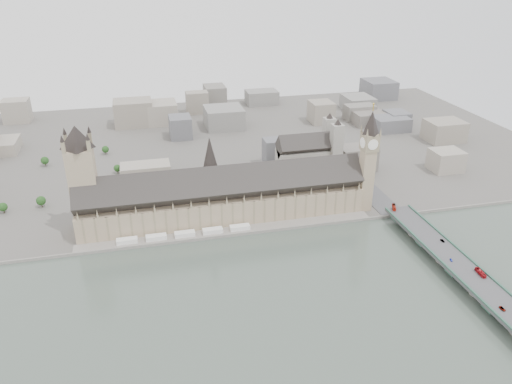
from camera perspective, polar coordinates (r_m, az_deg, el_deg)
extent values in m
plane|color=#595651|center=(460.57, -3.25, -4.22)|extent=(900.00, 900.00, 0.00)
plane|color=#4A574C|center=(330.21, 2.32, -18.09)|extent=(600.00, 600.00, 0.00)
cube|color=gray|center=(447.02, -2.90, -4.98)|extent=(600.00, 1.50, 3.00)
cube|color=gray|center=(453.66, -3.08, -4.57)|extent=(270.00, 15.00, 2.00)
cube|color=white|center=(447.87, -14.53, -5.41)|extent=(18.00, 7.00, 4.00)
cube|color=white|center=(447.38, -11.33, -5.10)|extent=(18.00, 7.00, 4.00)
cube|color=white|center=(448.28, -8.14, -4.76)|extent=(18.00, 7.00, 4.00)
cube|color=white|center=(450.57, -4.98, -4.42)|extent=(18.00, 7.00, 4.00)
cube|color=white|center=(454.23, -1.86, -4.06)|extent=(18.00, 7.00, 4.00)
cube|color=tan|center=(472.03, -3.74, -1.73)|extent=(265.00, 40.00, 25.00)
cube|color=#2A2826|center=(462.21, -3.81, 0.76)|extent=(265.00, 40.73, 40.73)
cube|color=tan|center=(493.36, 12.44, 1.31)|extent=(12.00, 12.00, 62.00)
cube|color=gray|center=(479.21, 12.87, 5.58)|extent=(14.00, 14.00, 16.00)
cylinder|color=white|center=(482.36, 13.64, 5.63)|extent=(0.60, 10.00, 10.00)
cylinder|color=white|center=(476.15, 12.08, 5.52)|extent=(0.60, 10.00, 10.00)
cylinder|color=white|center=(485.28, 12.50, 5.86)|extent=(10.00, 0.60, 10.00)
cylinder|color=white|center=(473.18, 13.24, 5.28)|extent=(10.00, 0.60, 10.00)
cone|color=black|center=(473.34, 13.09, 7.74)|extent=(17.00, 17.00, 22.00)
cylinder|color=gold|center=(469.45, 13.26, 9.36)|extent=(1.00, 1.00, 6.00)
sphere|color=gold|center=(468.54, 13.30, 9.78)|extent=(2.00, 2.00, 2.00)
cone|color=gray|center=(483.77, 13.37, 7.22)|extent=(2.40, 2.40, 8.00)
cone|color=gray|center=(478.18, 11.97, 7.14)|extent=(2.40, 2.40, 8.00)
cone|color=gray|center=(472.82, 14.06, 6.72)|extent=(2.40, 2.40, 8.00)
cone|color=gray|center=(467.10, 12.63, 6.65)|extent=(2.40, 2.40, 8.00)
cube|color=tan|center=(463.59, -18.97, 0.10)|extent=(23.00, 23.00, 80.00)
cone|color=black|center=(445.79, -19.87, 5.92)|extent=(30.00, 30.00, 20.00)
cylinder|color=gray|center=(463.04, -5.19, 1.83)|extent=(12.00, 12.00, 20.00)
cone|color=black|center=(454.04, -5.31, 4.61)|extent=(13.00, 13.00, 28.00)
cube|color=#474749|center=(443.70, 20.16, -6.39)|extent=(25.00, 325.00, 10.25)
cube|color=gray|center=(560.54, 5.51, 3.22)|extent=(60.00, 28.00, 34.00)
cube|color=#2A2826|center=(552.68, 5.60, 5.34)|extent=(60.00, 28.28, 28.28)
cube|color=gray|center=(576.35, 8.21, 5.31)|extent=(12.00, 12.00, 64.00)
cube|color=gray|center=(555.57, 9.10, 4.47)|extent=(12.00, 12.00, 64.00)
imported|color=red|center=(489.89, 15.49, -1.69)|extent=(7.23, 12.14, 3.34)
imported|color=#AD151C|center=(415.14, 24.28, -8.39)|extent=(3.83, 12.07, 3.31)
imported|color=#1D31BC|center=(424.29, 21.42, -7.24)|extent=(2.47, 4.01, 1.28)
imported|color=gray|center=(448.38, 20.53, -5.23)|extent=(1.94, 4.56, 1.46)
imported|color=gray|center=(384.79, 26.34, -11.86)|extent=(2.39, 5.17, 1.44)
imported|color=gray|center=(555.94, 12.69, 1.82)|extent=(1.95, 4.44, 1.27)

